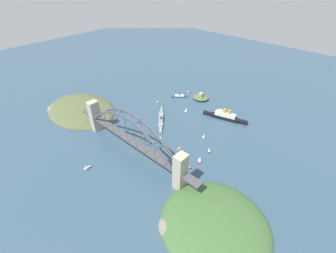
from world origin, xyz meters
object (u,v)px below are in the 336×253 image
Objects in this scene: seaplane_taxiing_near_bridge at (87,168)px; small_boat_3 at (179,148)px; channel_marker_buoy at (143,139)px; small_boat_2 at (161,138)px; small_boat_5 at (204,136)px; harbor_ferry_steamer at (180,96)px; small_boat_9 at (189,168)px; small_boat_6 at (209,150)px; small_boat_7 at (200,159)px; fort_island_mid_harbor at (201,97)px; naval_cruiser at (161,119)px; ocean_liner at (225,116)px; small_boat_0 at (158,101)px; small_boat_10 at (188,92)px; small_boat_4 at (149,140)px; small_boat_1 at (176,156)px; small_boat_8 at (186,110)px; harbor_arch_bridge at (131,139)px.

seaplane_taxiing_near_bridge reaches higher than small_boat_3.
channel_marker_buoy is (9.35, 96.02, -1.05)m from seaplane_taxiing_near_bridge.
small_boat_2 is 70.78m from small_boat_5.
small_boat_9 is at bearing -46.24° from harbor_ferry_steamer.
small_boat_3 is at bearing -145.51° from small_boat_6.
small_boat_6 reaches higher than small_boat_9.
seaplane_taxiing_near_bridge is 159.61m from small_boat_7.
small_boat_7 is at bearing -54.48° from fort_island_mid_harbor.
naval_cruiser is 84.73m from small_boat_3.
small_boat_0 is at bearing -163.27° from ocean_liner.
channel_marker_buoy is (49.18, -179.76, 0.26)m from small_boat_10.
small_boat_2 is 81.59m from small_boat_6.
small_boat_10 is at bearing 109.16° from small_boat_4.
small_boat_8 reaches higher than small_boat_1.
small_boat_1 is at bearing -51.26° from harbor_ferry_steamer.
small_boat_10 is (-31.49, 118.21, -1.67)m from naval_cruiser.
small_boat_3 is 3.32× the size of channel_marker_buoy.
small_boat_5 is at bearing 108.91° from small_boat_9.
harbor_arch_bridge is 8.70× the size of harbor_ferry_steamer.
channel_marker_buoy is at bearing -152.79° from small_boat_6.
naval_cruiser reaches higher than small_boat_10.
small_boat_4 is at bearing -82.17° from fort_island_mid_harbor.
harbor_arch_bridge is 158.83m from small_boat_0.
small_boat_9 is at bearing -1.15° from small_boat_4.
small_boat_3 is at bearing 23.51° from small_boat_4.
small_boat_7 is 1.12× the size of small_boat_8.
harbor_ferry_steamer is 4.35× the size of small_boat_0.
small_boat_10 is at bearing 128.79° from small_boat_9.
harbor_arch_bridge is at bearing -59.34° from small_boat_0.
harbor_arch_bridge is 25.23× the size of small_boat_4.
harbor_ferry_steamer is (-61.99, 183.15, -26.26)m from harbor_arch_bridge.
small_boat_6 is (163.16, -53.75, 0.68)m from small_boat_0.
small_boat_0 is at bearing 106.24° from seaplane_taxiing_near_bridge.
small_boat_10 is (-145.03, 130.48, -2.84)m from small_boat_6.
naval_cruiser reaches higher than small_boat_1.
small_boat_2 is at bearing 76.60° from seaplane_taxiing_near_bridge.
naval_cruiser is at bearing 93.03° from seaplane_taxiing_near_bridge.
ocean_liner is 11.80× the size of small_boat_1.
small_boat_7 is at bearing -1.15° from small_boat_3.
small_boat_1 reaches higher than small_boat_0.
small_boat_1 is at bearing 53.17° from seaplane_taxiing_near_bridge.
small_boat_8 reaches higher than small_boat_0.
ocean_liner is at bearing -17.59° from small_boat_10.
small_boat_5 is (57.61, 102.77, -23.82)m from harbor_arch_bridge.
small_boat_8 reaches higher than harbor_ferry_steamer.
fort_island_mid_harbor is (-24.13, 207.12, -24.37)m from harbor_arch_bridge.
small_boat_4 is at bearing -156.49° from small_boat_3.
channel_marker_buoy is (-66.25, -143.16, -5.01)m from ocean_liner.
channel_marker_buoy is at bearing -114.83° from ocean_liner.
harbor_ferry_steamer is at bearing 69.60° from small_boat_0.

